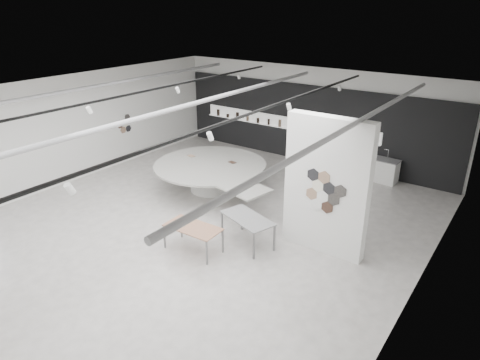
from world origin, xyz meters
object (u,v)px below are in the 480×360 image
Objects in this scene: display_island at (211,174)px; kitchen_counter at (377,169)px; partition_column at (326,187)px; sample_table_stone at (247,220)px; sample_table_wood at (193,229)px.

kitchen_counter is at bearing 56.46° from display_island.
display_island is at bearing 165.18° from partition_column.
partition_column reaches higher than sample_table_stone.
display_island is 3.44× the size of sample_table_wood.
sample_table_wood is at bearing -46.21° from display_island.
kitchen_counter reaches higher than sample_table_wood.
display_island is 6.10m from kitchen_counter.
sample_table_stone is at bearing -24.08° from display_island.
sample_table_stone is (-1.76, -0.92, -1.08)m from partition_column.
partition_column is 5.73m from kitchen_counter.
sample_table_stone is (0.95, 1.12, 0.07)m from sample_table_wood.
kitchen_counter reaches higher than sample_table_stone.
kitchen_counter is (2.28, 7.58, -0.22)m from sample_table_wood.
sample_table_stone is (3.01, -2.18, 0.08)m from display_island.
kitchen_counter is (1.32, 6.46, -0.29)m from sample_table_stone.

